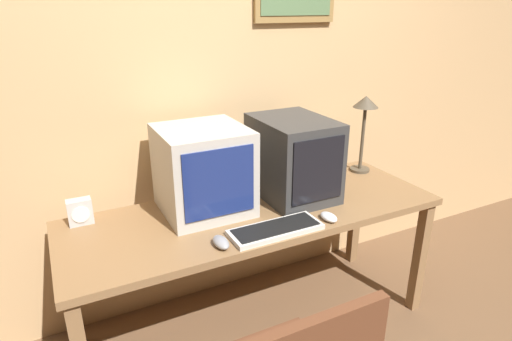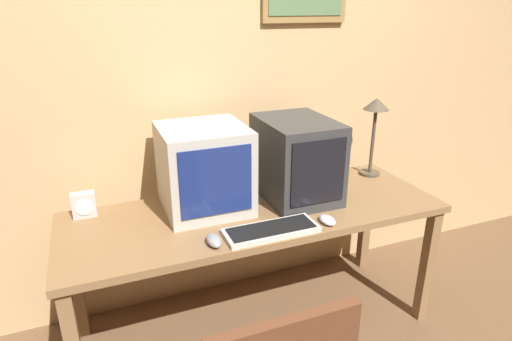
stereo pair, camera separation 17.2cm
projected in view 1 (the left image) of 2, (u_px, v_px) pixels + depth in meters
wall_back at (219, 77)px, 2.29m from camera, size 8.00×0.08×2.60m
desk at (256, 223)px, 2.15m from camera, size 1.88×0.66×0.71m
monitor_left at (203, 170)px, 2.06m from camera, size 0.41×0.42×0.42m
monitor_right at (293, 158)px, 2.22m from camera, size 0.35×0.46×0.42m
keyboard_main at (276, 229)px, 1.91m from camera, size 0.43×0.16×0.03m
mouse_near_keyboard at (329, 217)px, 2.02m from camera, size 0.06×0.10×0.03m
mouse_far_corner at (221, 242)px, 1.80m from camera, size 0.06×0.11×0.04m
desk_clock at (80, 212)px, 1.97m from camera, size 0.11×0.07×0.12m
desk_lamp at (365, 114)px, 2.50m from camera, size 0.15×0.15×0.46m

